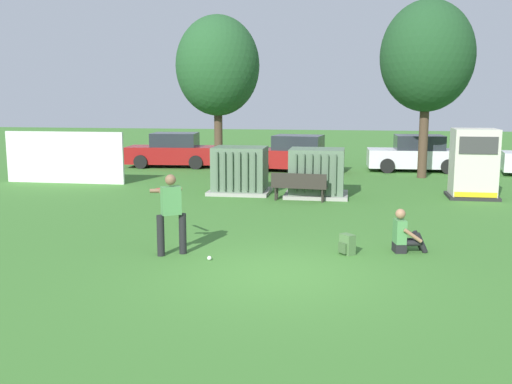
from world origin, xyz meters
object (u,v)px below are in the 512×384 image
object	(u,v)px
transformer_mid_west	(317,173)
parked_car_right_of_center	(416,154)
sports_ball	(209,258)
seated_spectator	(404,235)
transformer_west	(240,171)
batter	(171,210)
parked_car_leftmost	(173,151)
park_bench	(299,185)
generator_enclosure	(474,164)
parked_car_left_of_center	(296,155)
backpack	(347,245)

from	to	relation	value
transformer_mid_west	parked_car_right_of_center	world-z (taller)	same
sports_ball	seated_spectator	world-z (taller)	seated_spectator
transformer_west	batter	distance (m)	8.11
seated_spectator	parked_car_leftmost	world-z (taller)	parked_car_leftmost
park_bench	parked_car_right_of_center	distance (m)	9.67
park_bench	batter	world-z (taller)	batter
generator_enclosure	sports_ball	bearing A→B (deg)	-128.14
parked_car_right_of_center	transformer_mid_west	bearing A→B (deg)	-118.13
batter	parked_car_left_of_center	bearing A→B (deg)	84.68
transformer_west	backpack	distance (m)	8.43
sports_ball	backpack	size ratio (longest dim) A/B	0.20
generator_enclosure	park_bench	distance (m)	5.89
generator_enclosure	seated_spectator	world-z (taller)	generator_enclosure
parked_car_leftmost	generator_enclosure	bearing A→B (deg)	-28.67
transformer_west	seated_spectator	bearing A→B (deg)	-55.12
seated_spectator	park_bench	bearing A→B (deg)	115.49
generator_enclosure	parked_car_left_of_center	xyz separation A→B (m)	(-6.46, 6.03, -0.38)
generator_enclosure	sports_ball	xyz separation A→B (m)	(-6.88, -8.77, -1.09)
transformer_mid_west	backpack	size ratio (longest dim) A/B	4.77
backpack	seated_spectator	bearing A→B (deg)	17.70
seated_spectator	parked_car_left_of_center	world-z (taller)	parked_car_left_of_center
parked_car_left_of_center	parked_car_right_of_center	xyz separation A→B (m)	(5.35, 0.93, 0.00)
generator_enclosure	seated_spectator	bearing A→B (deg)	-110.90
transformer_mid_west	backpack	world-z (taller)	transformer_mid_west
transformer_mid_west	generator_enclosure	xyz separation A→B (m)	(5.14, 0.59, 0.35)
batter	parked_car_right_of_center	distance (m)	16.78
parked_car_leftmost	parked_car_left_of_center	distance (m)	6.00
parked_car_left_of_center	parked_car_right_of_center	distance (m)	5.43
transformer_mid_west	batter	distance (m)	8.27
sports_ball	backpack	bearing A→B (deg)	18.21
sports_ball	backpack	xyz separation A→B (m)	(2.81, 0.93, 0.17)
transformer_mid_west	sports_ball	xyz separation A→B (m)	(-1.74, -8.18, -0.74)
backpack	parked_car_left_of_center	bearing A→B (deg)	99.77
sports_ball	parked_car_left_of_center	xyz separation A→B (m)	(0.42, 14.80, 0.71)
batter	parked_car_left_of_center	distance (m)	14.52
parked_car_left_of_center	parked_car_right_of_center	world-z (taller)	same
seated_spectator	sports_ball	bearing A→B (deg)	-161.95
park_bench	parked_car_leftmost	size ratio (longest dim) A/B	0.42
sports_ball	parked_car_right_of_center	size ratio (longest dim) A/B	0.02
transformer_west	parked_car_left_of_center	xyz separation A→B (m)	(1.36, 6.35, -0.04)
park_bench	backpack	distance (m)	6.48
generator_enclosure	parked_car_right_of_center	size ratio (longest dim) A/B	0.54
parked_car_left_of_center	generator_enclosure	bearing A→B (deg)	-43.04
transformer_mid_west	generator_enclosure	bearing A→B (deg)	6.50
sports_ball	parked_car_right_of_center	bearing A→B (deg)	69.84
batter	parked_car_leftmost	size ratio (longest dim) A/B	0.40
park_bench	parked_car_right_of_center	bearing A→B (deg)	61.98
transformer_mid_west	parked_car_left_of_center	size ratio (longest dim) A/B	0.48
transformer_mid_west	park_bench	size ratio (longest dim) A/B	1.15
generator_enclosure	parked_car_right_of_center	distance (m)	7.06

